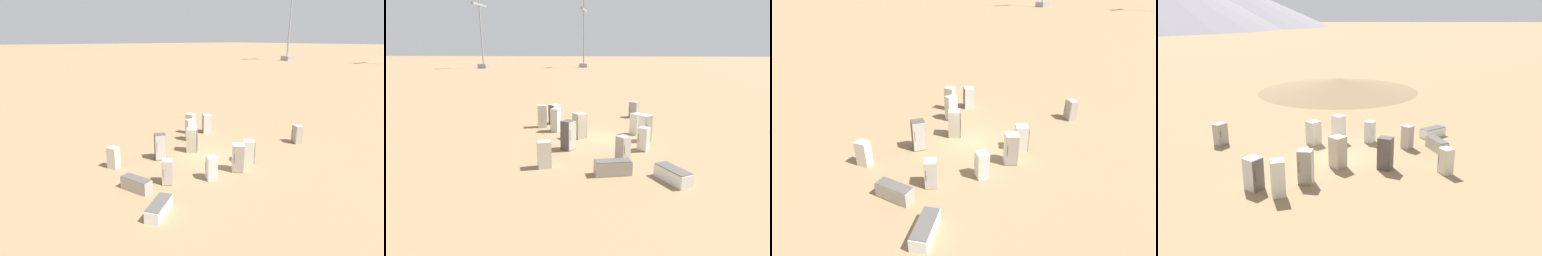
% 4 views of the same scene
% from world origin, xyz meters
% --- Properties ---
extents(ground_plane, '(1000.00, 1000.00, 0.00)m').
position_xyz_m(ground_plane, '(0.00, 0.00, 0.00)').
color(ground_plane, '#937551').
extents(power_pylon_1, '(10.04, 3.44, 28.70)m').
position_xyz_m(power_pylon_1, '(-90.47, -57.37, 8.92)').
color(power_pylon_1, gray).
rests_on(power_pylon_1, ground_plane).
extents(discarded_fridge_0, '(1.23, 1.97, 0.75)m').
position_xyz_m(discarded_fridge_0, '(6.51, 1.58, 0.38)').
color(discarded_fridge_0, '#A89E93').
rests_on(discarded_fridge_0, ground_plane).
extents(discarded_fridge_1, '(0.83, 0.71, 1.81)m').
position_xyz_m(discarded_fridge_1, '(-1.27, -3.53, 0.91)').
color(discarded_fridge_1, silver).
rests_on(discarded_fridge_1, ground_plane).
extents(discarded_fridge_2, '(0.87, 0.87, 1.51)m').
position_xyz_m(discarded_fridge_2, '(4.64, 1.98, 0.76)').
color(discarded_fridge_2, '#A89E93').
rests_on(discarded_fridge_2, ground_plane).
extents(discarded_fridge_3, '(2.01, 1.74, 0.66)m').
position_xyz_m(discarded_fridge_3, '(6.77, 4.46, 0.33)').
color(discarded_fridge_3, white).
rests_on(discarded_fridge_3, ground_plane).
extents(discarded_fridge_4, '(0.97, 0.92, 1.87)m').
position_xyz_m(discarded_fridge_4, '(2.97, -1.53, 0.93)').
color(discarded_fridge_4, '#4C4742').
rests_on(discarded_fridge_4, ground_plane).
extents(discarded_fridge_5, '(1.03, 1.02, 1.67)m').
position_xyz_m(discarded_fridge_5, '(-3.76, -4.31, 0.84)').
color(discarded_fridge_5, silver).
rests_on(discarded_fridge_5, ground_plane).
extents(discarded_fridge_6, '(0.81, 0.81, 1.48)m').
position_xyz_m(discarded_fridge_6, '(2.23, 3.13, 0.74)').
color(discarded_fridge_6, silver).
rests_on(discarded_fridge_6, ground_plane).
extents(discarded_fridge_7, '(0.83, 0.87, 1.46)m').
position_xyz_m(discarded_fridge_7, '(6.24, -2.10, 0.73)').
color(discarded_fridge_7, beige).
rests_on(discarded_fridge_7, ground_plane).
extents(discarded_fridge_8, '(0.90, 0.97, 1.47)m').
position_xyz_m(discarded_fridge_8, '(-7.81, 2.38, 0.74)').
color(discarded_fridge_8, '#A89E93').
rests_on(discarded_fridge_8, ground_plane).
extents(discarded_fridge_9, '(0.99, 0.98, 1.84)m').
position_xyz_m(discarded_fridge_9, '(0.07, 3.27, 0.92)').
color(discarded_fridge_9, white).
rests_on(discarded_fridge_9, ground_plane).
extents(discarded_fridge_10, '(0.82, 0.88, 1.83)m').
position_xyz_m(discarded_fridge_10, '(-2.40, -4.97, 0.91)').
color(discarded_fridge_10, beige).
rests_on(discarded_fridge_10, ground_plane).
extents(discarded_fridge_11, '(1.08, 1.08, 1.58)m').
position_xyz_m(discarded_fridge_11, '(-1.59, 2.70, 0.79)').
color(discarded_fridge_11, beige).
rests_on(discarded_fridge_11, ground_plane).
extents(discarded_fridge_12, '(1.07, 1.07, 1.83)m').
position_xyz_m(discarded_fridge_12, '(0.27, -1.32, 0.91)').
color(discarded_fridge_12, '#B2A88E').
rests_on(discarded_fridge_12, ground_plane).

